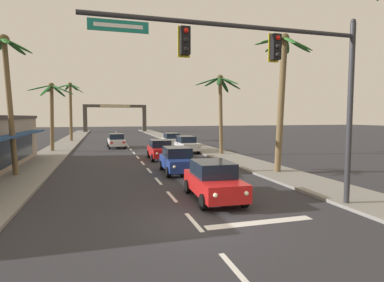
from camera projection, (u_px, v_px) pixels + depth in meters
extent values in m
plane|color=#2D2D33|center=(194.00, 223.00, 10.78)|extent=(220.00, 220.00, 0.00)
cube|color=gray|center=(212.00, 152.00, 32.09)|extent=(3.20, 110.00, 0.14)
cube|color=gray|center=(47.00, 157.00, 27.80)|extent=(3.20, 110.00, 0.14)
cube|color=silver|center=(237.00, 271.00, 7.40)|extent=(0.16, 2.00, 0.01)
cube|color=silver|center=(194.00, 222.00, 10.86)|extent=(0.16, 2.00, 0.01)
cube|color=silver|center=(172.00, 196.00, 14.33)|extent=(0.16, 2.00, 0.01)
cube|color=silver|center=(158.00, 181.00, 17.79)|extent=(0.16, 2.00, 0.01)
cube|color=silver|center=(149.00, 170.00, 21.26)|extent=(0.16, 2.00, 0.01)
cube|color=silver|center=(143.00, 163.00, 24.72)|extent=(0.16, 2.00, 0.01)
cube|color=silver|center=(138.00, 157.00, 28.19)|extent=(0.16, 2.00, 0.01)
cube|color=silver|center=(134.00, 153.00, 31.66)|extent=(0.16, 2.00, 0.01)
cube|color=silver|center=(131.00, 149.00, 35.12)|extent=(0.16, 2.00, 0.01)
cube|color=silver|center=(128.00, 146.00, 38.59)|extent=(0.16, 2.00, 0.01)
cube|color=silver|center=(126.00, 144.00, 42.05)|extent=(0.16, 2.00, 0.01)
cube|color=silver|center=(124.00, 142.00, 45.52)|extent=(0.16, 2.00, 0.01)
cube|color=silver|center=(123.00, 140.00, 48.98)|extent=(0.16, 2.00, 0.01)
cube|color=silver|center=(121.00, 139.00, 52.45)|extent=(0.16, 2.00, 0.01)
cube|color=silver|center=(120.00, 137.00, 55.91)|extent=(0.16, 2.00, 0.01)
cube|color=silver|center=(119.00, 136.00, 59.38)|extent=(0.16, 2.00, 0.01)
cube|color=silver|center=(118.00, 135.00, 62.85)|extent=(0.16, 2.00, 0.01)
cube|color=silver|center=(117.00, 134.00, 66.31)|extent=(0.16, 2.00, 0.01)
cube|color=silver|center=(117.00, 133.00, 69.78)|extent=(0.16, 2.00, 0.01)
cube|color=silver|center=(116.00, 132.00, 73.24)|extent=(0.16, 2.00, 0.01)
cube|color=silver|center=(115.00, 132.00, 76.71)|extent=(0.16, 2.00, 0.01)
cube|color=silver|center=(260.00, 222.00, 10.81)|extent=(4.00, 0.44, 0.01)
cylinder|color=#2D2D33|center=(350.00, 116.00, 12.54)|extent=(0.22, 0.22, 7.36)
cylinder|color=#2D2D33|center=(232.00, 25.00, 10.87)|extent=(10.30, 0.16, 0.16)
sphere|color=#2D2D33|center=(353.00, 21.00, 12.24)|extent=(0.20, 0.20, 0.20)
cube|color=black|center=(276.00, 47.00, 11.38)|extent=(0.32, 0.26, 0.92)
sphere|color=red|center=(278.00, 38.00, 11.22)|extent=(0.17, 0.17, 0.17)
sphere|color=black|center=(278.00, 46.00, 11.24)|extent=(0.17, 0.17, 0.17)
sphere|color=black|center=(278.00, 55.00, 11.26)|extent=(0.17, 0.17, 0.17)
cube|color=yellow|center=(273.00, 48.00, 11.53)|extent=(0.42, 0.03, 1.04)
cube|color=black|center=(185.00, 41.00, 10.43)|extent=(0.32, 0.26, 0.92)
sphere|color=red|center=(186.00, 30.00, 10.27)|extent=(0.17, 0.17, 0.17)
sphere|color=black|center=(186.00, 40.00, 10.30)|extent=(0.17, 0.17, 0.17)
sphere|color=black|center=(186.00, 49.00, 10.32)|extent=(0.17, 0.17, 0.17)
cube|color=yellow|center=(184.00, 42.00, 10.59)|extent=(0.42, 0.03, 1.04)
cube|color=#147A6B|center=(119.00, 26.00, 9.83)|extent=(1.90, 0.05, 0.36)
cube|color=white|center=(119.00, 26.00, 9.80)|extent=(1.52, 0.01, 0.12)
cube|color=red|center=(214.00, 184.00, 13.80)|extent=(1.94, 4.37, 0.72)
cube|color=black|center=(213.00, 169.00, 13.89)|extent=(1.69, 2.27, 0.64)
cylinder|color=black|center=(244.00, 199.00, 12.65)|extent=(0.25, 0.65, 0.64)
cylinder|color=black|center=(204.00, 202.00, 12.25)|extent=(0.25, 0.65, 0.64)
cylinder|color=black|center=(222.00, 185.00, 15.40)|extent=(0.25, 0.65, 0.64)
cylinder|color=black|center=(188.00, 186.00, 15.00)|extent=(0.25, 0.65, 0.64)
sphere|color=#F9EFC6|center=(246.00, 193.00, 11.83)|extent=(0.18, 0.18, 0.18)
sphere|color=#F9EFC6|center=(215.00, 195.00, 11.54)|extent=(0.18, 0.18, 0.18)
cube|color=red|center=(213.00, 173.00, 16.04)|extent=(0.24, 0.07, 0.20)
cube|color=red|center=(188.00, 174.00, 15.73)|extent=(0.24, 0.07, 0.20)
cube|color=navy|center=(177.00, 163.00, 20.35)|extent=(1.91, 4.36, 0.72)
cube|color=black|center=(177.00, 152.00, 20.44)|extent=(1.68, 2.26, 0.64)
cylinder|color=black|center=(196.00, 171.00, 19.21)|extent=(0.24, 0.65, 0.64)
cylinder|color=black|center=(168.00, 172.00, 18.80)|extent=(0.24, 0.65, 0.64)
cylinder|color=black|center=(186.00, 164.00, 21.96)|extent=(0.24, 0.65, 0.64)
cylinder|color=black|center=(161.00, 165.00, 21.54)|extent=(0.24, 0.65, 0.64)
sphere|color=#F9EFC6|center=(195.00, 166.00, 18.40)|extent=(0.18, 0.18, 0.18)
sphere|color=#F9EFC6|center=(174.00, 167.00, 18.10)|extent=(0.18, 0.18, 0.18)
cube|color=red|center=(181.00, 157.00, 22.59)|extent=(0.24, 0.07, 0.20)
cube|color=red|center=(163.00, 157.00, 22.27)|extent=(0.24, 0.07, 0.20)
cube|color=red|center=(160.00, 151.00, 26.94)|extent=(1.84, 4.33, 0.72)
cube|color=black|center=(160.00, 143.00, 27.03)|extent=(1.64, 2.23, 0.64)
cylinder|color=black|center=(173.00, 157.00, 25.82)|extent=(0.23, 0.64, 0.64)
cylinder|color=black|center=(153.00, 158.00, 25.38)|extent=(0.23, 0.64, 0.64)
cylinder|color=black|center=(167.00, 153.00, 28.56)|extent=(0.23, 0.64, 0.64)
cylinder|color=black|center=(148.00, 154.00, 28.11)|extent=(0.23, 0.64, 0.64)
sphere|color=#F9EFC6|center=(172.00, 153.00, 25.00)|extent=(0.18, 0.18, 0.18)
sphere|color=#F9EFC6|center=(157.00, 153.00, 24.68)|extent=(0.18, 0.18, 0.18)
cube|color=red|center=(164.00, 148.00, 29.18)|extent=(0.24, 0.06, 0.20)
cube|color=red|center=(150.00, 148.00, 28.84)|extent=(0.24, 0.06, 0.20)
cube|color=silver|center=(116.00, 142.00, 36.88)|extent=(1.93, 4.37, 0.72)
cube|color=black|center=(116.00, 136.00, 36.69)|extent=(1.69, 2.26, 0.64)
cylinder|color=black|center=(108.00, 144.00, 37.98)|extent=(0.25, 0.65, 0.64)
cylinder|color=black|center=(122.00, 144.00, 38.52)|extent=(0.25, 0.65, 0.64)
cylinder|color=black|center=(110.00, 146.00, 35.30)|extent=(0.25, 0.65, 0.64)
cylinder|color=black|center=(125.00, 146.00, 35.84)|extent=(0.25, 0.65, 0.64)
sphere|color=#B2B2AD|center=(110.00, 140.00, 38.73)|extent=(0.18, 0.18, 0.18)
sphere|color=#B2B2AD|center=(120.00, 140.00, 39.12)|extent=(0.18, 0.18, 0.18)
cube|color=red|center=(112.00, 143.00, 34.62)|extent=(0.24, 0.07, 0.20)
cube|color=red|center=(124.00, 142.00, 35.03)|extent=(0.24, 0.07, 0.20)
cube|color=silver|center=(186.00, 146.00, 32.08)|extent=(1.86, 4.34, 0.72)
cube|color=black|center=(186.00, 139.00, 32.17)|extent=(1.65, 2.24, 0.64)
cylinder|color=black|center=(199.00, 150.00, 31.02)|extent=(0.23, 0.64, 0.64)
cylinder|color=black|center=(182.00, 151.00, 30.50)|extent=(0.23, 0.64, 0.64)
cylinder|color=black|center=(190.00, 148.00, 33.72)|extent=(0.23, 0.64, 0.64)
cylinder|color=black|center=(175.00, 148.00, 33.20)|extent=(0.23, 0.64, 0.64)
sphere|color=#B2B2AD|center=(199.00, 147.00, 30.19)|extent=(0.18, 0.18, 0.18)
sphere|color=#B2B2AD|center=(186.00, 147.00, 29.83)|extent=(0.18, 0.18, 0.18)
cube|color=red|center=(187.00, 143.00, 34.33)|extent=(0.24, 0.07, 0.20)
cube|color=red|center=(175.00, 143.00, 33.93)|extent=(0.24, 0.07, 0.20)
cube|color=silver|center=(172.00, 141.00, 38.06)|extent=(1.81, 4.32, 0.72)
cube|color=black|center=(171.00, 136.00, 38.15)|extent=(1.62, 2.22, 0.64)
cylinder|color=black|center=(181.00, 145.00, 36.95)|extent=(0.23, 0.64, 0.64)
cylinder|color=black|center=(167.00, 145.00, 36.49)|extent=(0.23, 0.64, 0.64)
cylinder|color=black|center=(176.00, 143.00, 39.68)|extent=(0.23, 0.64, 0.64)
cylinder|color=black|center=(163.00, 143.00, 39.22)|extent=(0.23, 0.64, 0.64)
sphere|color=#B2B2AD|center=(181.00, 142.00, 36.13)|extent=(0.18, 0.18, 0.18)
sphere|color=#B2B2AD|center=(170.00, 142.00, 35.80)|extent=(0.18, 0.18, 0.18)
cube|color=red|center=(173.00, 139.00, 40.30)|extent=(0.24, 0.06, 0.20)
cube|color=red|center=(163.00, 139.00, 39.95)|extent=(0.24, 0.06, 0.20)
cylinder|color=brown|center=(10.00, 110.00, 18.66)|extent=(0.63, 0.31, 8.17)
ellipsoid|color=#2D702D|center=(19.00, 46.00, 18.63)|extent=(1.60, 0.64, 0.87)
ellipsoid|color=#2D702D|center=(15.00, 47.00, 19.03)|extent=(1.23, 1.53, 0.81)
ellipsoid|color=#2D702D|center=(6.00, 41.00, 17.68)|extent=(0.93, 1.66, 0.70)
sphere|color=#4C4223|center=(4.00, 39.00, 18.29)|extent=(0.60, 0.60, 0.60)
cylinder|color=brown|center=(52.00, 119.00, 32.32)|extent=(0.51, 0.38, 6.83)
ellipsoid|color=#236028|center=(63.00, 90.00, 32.39)|extent=(2.24, 0.43, 1.05)
ellipsoid|color=#236028|center=(59.00, 91.00, 33.11)|extent=(1.50, 2.04, 1.21)
ellipsoid|color=#236028|center=(49.00, 89.00, 33.03)|extent=(1.11, 2.34, 0.68)
ellipsoid|color=#236028|center=(39.00, 88.00, 31.66)|extent=(2.34, 0.65, 0.76)
ellipsoid|color=#236028|center=(46.00, 90.00, 31.12)|extent=(1.17, 2.08, 1.36)
ellipsoid|color=#236028|center=(58.00, 88.00, 31.44)|extent=(1.76, 2.05, 0.80)
sphere|color=#4C4223|center=(51.00, 86.00, 32.07)|extent=(0.60, 0.60, 0.60)
cylinder|color=brown|center=(71.00, 113.00, 45.96)|extent=(0.48, 0.43, 8.36)
ellipsoid|color=#236028|center=(77.00, 89.00, 46.07)|extent=(1.98, 0.69, 1.39)
ellipsoid|color=#236028|center=(74.00, 87.00, 46.70)|extent=(1.29, 2.13, 0.92)
ellipsoid|color=#236028|center=(68.00, 87.00, 46.47)|extent=(1.26, 2.15, 0.89)
ellipsoid|color=#236028|center=(63.00, 86.00, 45.71)|extent=(2.23, 1.09, 0.71)
ellipsoid|color=#236028|center=(63.00, 86.00, 44.92)|extent=(2.08, 1.40, 0.93)
ellipsoid|color=#236028|center=(68.00, 85.00, 44.57)|extent=(0.74, 2.25, 0.71)
ellipsoid|color=#236028|center=(75.00, 86.00, 45.08)|extent=(1.74, 1.91, 0.83)
sphere|color=#4C4223|center=(70.00, 84.00, 45.63)|extent=(0.60, 0.60, 0.60)
cylinder|color=brown|center=(281.00, 107.00, 19.88)|extent=(0.73, 0.41, 8.57)
ellipsoid|color=#2D702D|center=(298.00, 45.00, 19.71)|extent=(1.84, 0.69, 1.02)
ellipsoid|color=#2D702D|center=(286.00, 46.00, 20.45)|extent=(1.49, 1.72, 0.81)
ellipsoid|color=#2D702D|center=(275.00, 45.00, 20.44)|extent=(0.71, 1.95, 0.70)
ellipsoid|color=#2D702D|center=(269.00, 41.00, 19.60)|extent=(1.97, 0.92, 0.60)
ellipsoid|color=#2D702D|center=(273.00, 40.00, 19.16)|extent=(1.97, 0.78, 0.63)
ellipsoid|color=#2D702D|center=(290.00, 40.00, 18.71)|extent=(0.81, 1.90, 0.90)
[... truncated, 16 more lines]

